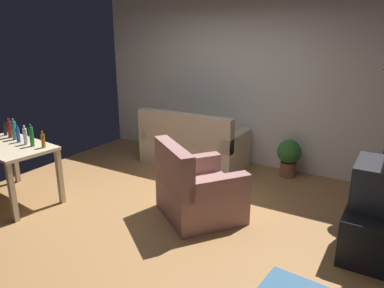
# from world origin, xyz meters

# --- Properties ---
(ground_plane) EXTENTS (5.20, 4.40, 0.02)m
(ground_plane) POSITION_xyz_m (0.00, 0.00, -0.01)
(ground_plane) COLOR #9E7042
(wall_rear) EXTENTS (5.20, 0.10, 2.70)m
(wall_rear) POSITION_xyz_m (0.00, 2.20, 1.35)
(wall_rear) COLOR silver
(wall_rear) RESTS_ON ground_plane
(couch) EXTENTS (1.66, 0.84, 0.92)m
(couch) POSITION_xyz_m (-0.53, 1.59, 0.31)
(couch) COLOR beige
(couch) RESTS_ON ground_plane
(tv_stand) EXTENTS (0.44, 1.10, 0.48)m
(tv_stand) POSITION_xyz_m (2.25, 0.44, 0.24)
(tv_stand) COLOR black
(tv_stand) RESTS_ON ground_plane
(tv) EXTENTS (0.41, 0.60, 0.44)m
(tv) POSITION_xyz_m (2.25, 0.44, 0.70)
(tv) COLOR #2D2D33
(tv) RESTS_ON tv_stand
(desk) EXTENTS (1.28, 0.84, 0.76)m
(desk) POSITION_xyz_m (-1.87, -0.73, 0.65)
(desk) COLOR #C6B28E
(desk) RESTS_ON ground_plane
(potted_plant) EXTENTS (0.36, 0.36, 0.57)m
(potted_plant) POSITION_xyz_m (0.97, 1.90, 0.33)
(potted_plant) COLOR brown
(potted_plant) RESTS_ON ground_plane
(armchair) EXTENTS (1.22, 1.21, 0.92)m
(armchair) POSITION_xyz_m (0.40, 0.10, 0.32)
(armchair) COLOR #996B66
(armchair) RESTS_ON ground_plane
(bottle_dark) EXTENTS (0.05, 0.05, 0.20)m
(bottle_dark) POSITION_xyz_m (-2.30, -0.49, 0.84)
(bottle_dark) COLOR black
(bottle_dark) RESTS_ON desk
(bottle_red) EXTENTS (0.06, 0.06, 0.26)m
(bottle_red) POSITION_xyz_m (-2.14, -0.52, 0.88)
(bottle_red) COLOR #AD2323
(bottle_red) RESTS_ON desk
(bottle_tall) EXTENTS (0.06, 0.06, 0.28)m
(bottle_tall) POSITION_xyz_m (-2.00, -0.54, 0.89)
(bottle_tall) COLOR teal
(bottle_tall) RESTS_ON desk
(bottle_blue) EXTENTS (0.05, 0.05, 0.23)m
(bottle_blue) POSITION_xyz_m (-1.85, -0.60, 0.86)
(bottle_blue) COLOR #2347A3
(bottle_blue) RESTS_ON desk
(bottle_clear) EXTENTS (0.05, 0.05, 0.25)m
(bottle_clear) POSITION_xyz_m (-1.69, -0.61, 0.87)
(bottle_clear) COLOR silver
(bottle_clear) RESTS_ON desk
(bottle_green) EXTENTS (0.05, 0.05, 0.28)m
(bottle_green) POSITION_xyz_m (-1.55, -0.62, 0.89)
(bottle_green) COLOR #1E722D
(bottle_green) RESTS_ON desk
(bottle_amber) EXTENTS (0.05, 0.05, 0.21)m
(bottle_amber) POSITION_xyz_m (-1.38, -0.58, 0.85)
(bottle_amber) COLOR #9E6019
(bottle_amber) RESTS_ON desk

